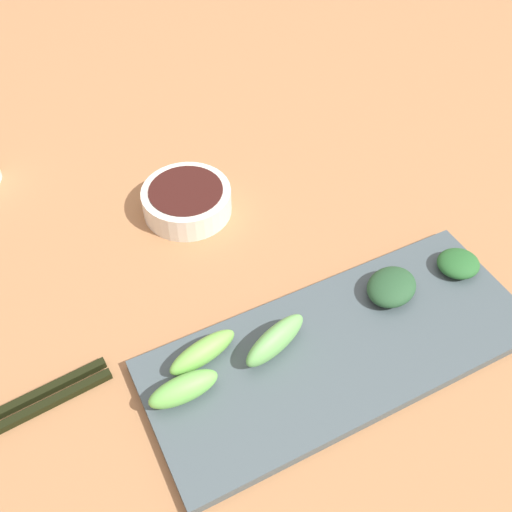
{
  "coord_description": "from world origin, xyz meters",
  "views": [
    {
      "loc": [
        0.36,
        -0.19,
        0.52
      ],
      "look_at": [
        -0.01,
        -0.0,
        0.05
      ],
      "focal_mm": 41.06,
      "sensor_mm": 36.0,
      "label": 1
    }
  ],
  "objects": [
    {
      "name": "broccoli_stalk_0",
      "position": [
        0.07,
        -0.1,
        0.04
      ],
      "size": [
        0.04,
        0.08,
        0.02
      ],
      "primitive_type": "ellipsoid",
      "rotation": [
        0.0,
        0.0,
        0.2
      ],
      "color": "#70B74A",
      "rests_on": "serving_plate"
    },
    {
      "name": "serving_plate",
      "position": [
        0.12,
        0.02,
        0.03
      ],
      "size": [
        0.16,
        0.39,
        0.01
      ],
      "primitive_type": "cube",
      "color": "#425155",
      "rests_on": "tabletop"
    },
    {
      "name": "sauce_bowl",
      "position": [
        -0.14,
        -0.03,
        0.04
      ],
      "size": [
        0.11,
        0.11,
        0.03
      ],
      "color": "silver",
      "rests_on": "tabletop"
    },
    {
      "name": "broccoli_leafy_4",
      "position": [
        0.09,
        0.1,
        0.04
      ],
      "size": [
        0.06,
        0.07,
        0.02
      ],
      "primitive_type": "ellipsoid",
      "rotation": [
        0.0,
        0.0,
        0.33
      ],
      "color": "#254D2C",
      "rests_on": "serving_plate"
    },
    {
      "name": "broccoli_leafy_1",
      "position": [
        0.09,
        0.19,
        0.04
      ],
      "size": [
        0.05,
        0.06,
        0.02
      ],
      "primitive_type": "ellipsoid",
      "rotation": [
        0.0,
        0.0,
        -0.31
      ],
      "color": "#255D29",
      "rests_on": "serving_plate"
    },
    {
      "name": "broccoli_stalk_3",
      "position": [
        0.1,
        -0.13,
        0.05
      ],
      "size": [
        0.02,
        0.07,
        0.03
      ],
      "primitive_type": "ellipsoid",
      "rotation": [
        0.0,
        0.0,
        0.01
      ],
      "color": "#6ABB50",
      "rests_on": "serving_plate"
    },
    {
      "name": "tabletop",
      "position": [
        0.0,
        0.0,
        0.01
      ],
      "size": [
        2.1,
        2.1,
        0.02
      ],
      "primitive_type": "cube",
      "color": "#A27046",
      "rests_on": "ground"
    },
    {
      "name": "broccoli_stalk_2",
      "position": [
        0.09,
        -0.04,
        0.05
      ],
      "size": [
        0.05,
        0.08,
        0.03
      ],
      "primitive_type": "ellipsoid",
      "rotation": [
        0.0,
        0.0,
        0.33
      ],
      "color": "#68AF59",
      "rests_on": "serving_plate"
    }
  ]
}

